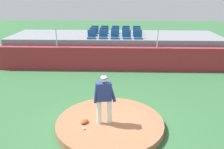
{
  "coord_description": "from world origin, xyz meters",
  "views": [
    {
      "loc": [
        0.3,
        -6.88,
        4.35
      ],
      "look_at": [
        0.0,
        2.12,
        1.13
      ],
      "focal_mm": 37.47,
      "sensor_mm": 36.0,
      "label": 1
    }
  ],
  "objects": [
    {
      "name": "ground_plane",
      "position": [
        0.0,
        0.0,
        0.0
      ],
      "size": [
        60.0,
        60.0,
        0.0
      ],
      "primitive_type": "plane",
      "color": "#34673B"
    },
    {
      "name": "stadium_chair_5",
      "position": [
        -1.38,
        7.9,
        1.83
      ],
      "size": [
        0.48,
        0.44,
        0.5
      ],
      "rotation": [
        0.0,
        0.0,
        3.14
      ],
      "color": "#1D4D87",
      "rests_on": "bleacher_platform"
    },
    {
      "name": "stadium_chair_4",
      "position": [
        1.39,
        7.02,
        1.83
      ],
      "size": [
        0.48,
        0.44,
        0.5
      ],
      "rotation": [
        0.0,
        0.0,
        3.14
      ],
      "color": "#1D4D87",
      "rests_on": "bleacher_platform"
    },
    {
      "name": "stadium_chair_7",
      "position": [
        -0.0,
        7.87,
        1.83
      ],
      "size": [
        0.48,
        0.44,
        0.5
      ],
      "rotation": [
        0.0,
        0.0,
        3.14
      ],
      "color": "#1D4D87",
      "rests_on": "bleacher_platform"
    },
    {
      "name": "stadium_chair_1",
      "position": [
        -0.7,
        7.02,
        1.83
      ],
      "size": [
        0.48,
        0.44,
        0.5
      ],
      "rotation": [
        0.0,
        0.0,
        3.14
      ],
      "color": "#1D4D87",
      "rests_on": "bleacher_platform"
    },
    {
      "name": "stadium_chair_6",
      "position": [
        -0.73,
        7.9,
        1.83
      ],
      "size": [
        0.48,
        0.44,
        0.5
      ],
      "rotation": [
        0.0,
        0.0,
        3.14
      ],
      "color": "#1D4D87",
      "rests_on": "bleacher_platform"
    },
    {
      "name": "stadium_chair_0",
      "position": [
        -1.39,
        6.98,
        1.83
      ],
      "size": [
        0.48,
        0.44,
        0.5
      ],
      "rotation": [
        0.0,
        0.0,
        3.14
      ],
      "color": "#1D4D87",
      "rests_on": "bleacher_platform"
    },
    {
      "name": "stadium_chair_10",
      "position": [
        -1.38,
        8.77,
        1.83
      ],
      "size": [
        0.48,
        0.44,
        0.5
      ],
      "rotation": [
        0.0,
        0.0,
        3.14
      ],
      "color": "#1D4D87",
      "rests_on": "bleacher_platform"
    },
    {
      "name": "stadium_chair_14",
      "position": [
        1.42,
        8.81,
        1.83
      ],
      "size": [
        0.48,
        0.44,
        0.5
      ],
      "rotation": [
        0.0,
        0.0,
        3.14
      ],
      "color": "#1D4D87",
      "rests_on": "bleacher_platform"
    },
    {
      "name": "stadium_chair_3",
      "position": [
        0.72,
        7.01,
        1.83
      ],
      "size": [
        0.48,
        0.44,
        0.5
      ],
      "rotation": [
        0.0,
        0.0,
        3.14
      ],
      "color": "#1D4D87",
      "rests_on": "bleacher_platform"
    },
    {
      "name": "brick_barrier",
      "position": [
        0.0,
        6.06,
        0.68
      ],
      "size": [
        13.7,
        0.4,
        1.35
      ],
      "primitive_type": "cube",
      "color": "maroon",
      "rests_on": "ground_plane"
    },
    {
      "name": "stadium_chair_13",
      "position": [
        0.71,
        8.8,
        1.83
      ],
      "size": [
        0.48,
        0.44,
        0.5
      ],
      "rotation": [
        0.0,
        0.0,
        3.14
      ],
      "color": "#1D4D87",
      "rests_on": "bleacher_platform"
    },
    {
      "name": "stadium_chair_11",
      "position": [
        -0.71,
        8.81,
        1.83
      ],
      "size": [
        0.48,
        0.44,
        0.5
      ],
      "rotation": [
        0.0,
        0.0,
        3.14
      ],
      "color": "#1D4D87",
      "rests_on": "bleacher_platform"
    },
    {
      "name": "pitcher",
      "position": [
        -0.17,
        -0.13,
        1.22
      ],
      "size": [
        0.74,
        0.31,
        1.71
      ],
      "rotation": [
        0.0,
        0.0,
        0.15
      ],
      "color": "silver",
      "rests_on": "pitchers_mound"
    },
    {
      "name": "pitchers_mound",
      "position": [
        0.0,
        0.0,
        0.11
      ],
      "size": [
        3.62,
        3.62,
        0.23
      ],
      "primitive_type": "cylinder",
      "color": "#A36344",
      "rests_on": "ground_plane"
    },
    {
      "name": "fence_post_left",
      "position": [
        -3.27,
        6.06,
        1.9
      ],
      "size": [
        0.06,
        0.06,
        1.1
      ],
      "primitive_type": "cylinder",
      "color": "silver",
      "rests_on": "brick_barrier"
    },
    {
      "name": "fielding_glove",
      "position": [
        -0.83,
        -0.17,
        0.28
      ],
      "size": [
        0.33,
        0.36,
        0.11
      ],
      "primitive_type": "ellipsoid",
      "rotation": [
        0.0,
        0.0,
        4.11
      ],
      "color": "brown",
      "rests_on": "pitchers_mound"
    },
    {
      "name": "stadium_chair_12",
      "position": [
        0.02,
        8.81,
        1.83
      ],
      "size": [
        0.48,
        0.44,
        0.5
      ],
      "rotation": [
        0.0,
        0.0,
        3.14
      ],
      "color": "#1D4D87",
      "rests_on": "bleacher_platform"
    },
    {
      "name": "stadium_chair_2",
      "position": [
        -0.0,
        7.0,
        1.83
      ],
      "size": [
        0.48,
        0.44,
        0.5
      ],
      "rotation": [
        0.0,
        0.0,
        3.14
      ],
      "color": "#1D4D87",
      "rests_on": "bleacher_platform"
    },
    {
      "name": "stadium_chair_8",
      "position": [
        0.68,
        7.9,
        1.83
      ],
      "size": [
        0.48,
        0.44,
        0.5
      ],
      "rotation": [
        0.0,
        0.0,
        3.14
      ],
      "color": "#1D4D87",
      "rests_on": "bleacher_platform"
    },
    {
      "name": "bleacher_platform",
      "position": [
        0.0,
        8.33,
        0.84
      ],
      "size": [
        13.35,
        3.73,
        1.67
      ],
      "primitive_type": "cube",
      "color": "gray",
      "rests_on": "ground_plane"
    },
    {
      "name": "stadium_chair_9",
      "position": [
        1.37,
        7.92,
        1.83
      ],
      "size": [
        0.48,
        0.44,
        0.5
      ],
      "rotation": [
        0.0,
        0.0,
        3.14
      ],
      "color": "#1D4D87",
      "rests_on": "bleacher_platform"
    },
    {
      "name": "fence_post_right",
      "position": [
        2.4,
        6.06,
        1.9
      ],
      "size": [
        0.06,
        0.06,
        1.1
      ],
      "primitive_type": "cylinder",
      "color": "silver",
      "rests_on": "brick_barrier"
    },
    {
      "name": "baseball",
      "position": [
        -0.8,
        -0.56,
        0.26
      ],
      "size": [
        0.07,
        0.07,
        0.07
      ],
      "primitive_type": "sphere",
      "color": "white",
      "rests_on": "pitchers_mound"
    }
  ]
}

